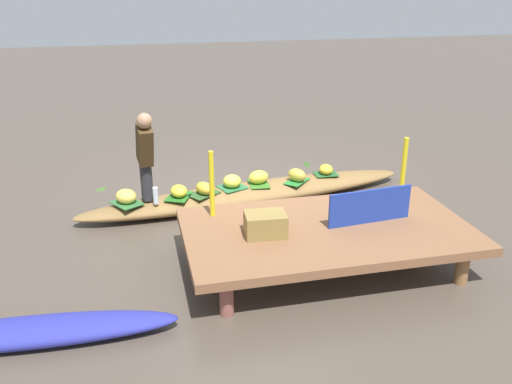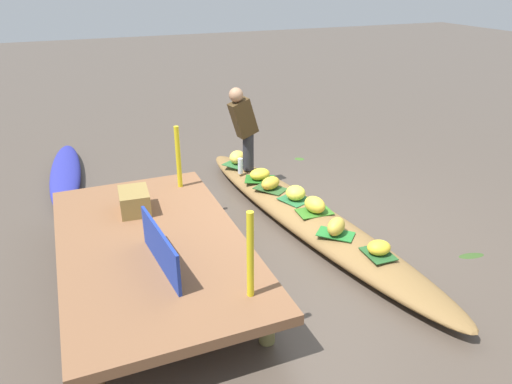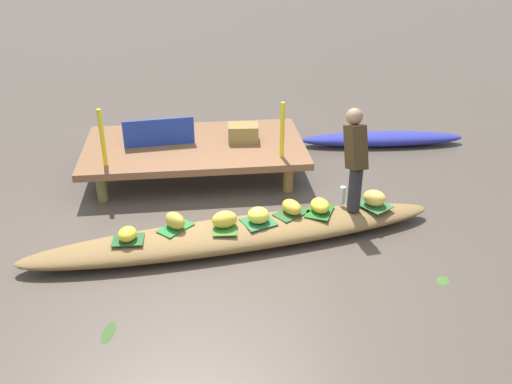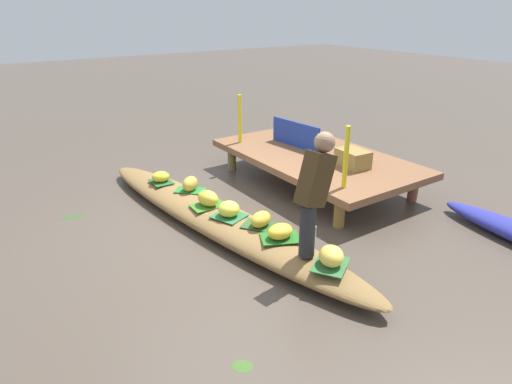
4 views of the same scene
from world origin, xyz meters
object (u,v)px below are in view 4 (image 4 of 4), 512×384
Objects in this scene: banana_bunch_0 at (208,198)px; banana_bunch_6 at (229,209)px; banana_bunch_2 at (190,184)px; banana_bunch_3 at (161,177)px; produce_crate at (353,159)px; banana_bunch_1 at (331,256)px; banana_bunch_5 at (280,231)px; vendor_person at (314,189)px; market_banner at (295,134)px; banana_bunch_4 at (261,219)px; water_bottle at (312,236)px; vendor_boat at (216,218)px.

banana_bunch_6 is (0.40, 0.06, -0.01)m from banana_bunch_0.
banana_bunch_0 is 1.03× the size of banana_bunch_2.
banana_bunch_3 is 1.52m from banana_bunch_6.
banana_bunch_2 is 2.28m from produce_crate.
produce_crate is (1.52, 2.24, 0.27)m from banana_bunch_3.
banana_bunch_1 reaches higher than banana_bunch_5.
market_banner is (-2.40, 1.73, -0.28)m from vendor_person.
vendor_person is at bearing 7.18° from banana_bunch_2.
banana_bunch_1 is 1.06m from banana_bunch_4.
market_banner is (-0.23, 2.00, 0.32)m from banana_bunch_2.
produce_crate is at bearing 102.44° from banana_bunch_4.
banana_bunch_2 is at bearing -178.94° from banana_bunch_6.
banana_bunch_2 reaches higher than banana_bunch_3.
water_bottle is at bearing 17.47° from banana_bunch_6.
banana_bunch_4 is 1.16× the size of banana_bunch_6.
vendor_person is at bearing 179.26° from banana_bunch_1.
banana_bunch_4 is 1.01× the size of banana_bunch_5.
banana_bunch_1 reaches higher than banana_bunch_3.
water_bottle is at bearing 166.01° from banana_bunch_1.
banana_bunch_0 is 0.68× the size of produce_crate.
vendor_boat is 1.79m from banana_bunch_1.
banana_bunch_2 is 1.41m from banana_bunch_4.
market_banner reaches higher than water_bottle.
produce_crate is at bearing 78.57° from banana_bunch_0.
banana_bunch_3 is 0.24× the size of market_banner.
banana_bunch_4 is 0.70m from water_bottle.
banana_bunch_5 is at bearing -67.59° from produce_crate.
banana_bunch_6 reaches higher than banana_bunch_5.
produce_crate reaches higher than banana_bunch_1.
banana_bunch_2 is 2.11m from water_bottle.
banana_bunch_6 is at bearing -167.92° from vendor_person.
produce_crate is at bearing 89.55° from banana_bunch_6.
vendor_boat is 11.32× the size of produce_crate.
banana_bunch_0 reaches higher than banana_bunch_3.
banana_bunch_6 is at bearing -64.25° from market_banner.
water_bottle is (2.07, 0.36, 0.01)m from banana_bunch_2.
vendor_person is 2.82× the size of produce_crate.
banana_bunch_0 is 1.05× the size of banana_bunch_1.
market_banner is at bearing 111.50° from banana_bunch_0.
banana_bunch_5 is at bearing 2.76° from vendor_boat.
banana_bunch_2 reaches higher than banana_bunch_4.
water_bottle is 0.52× the size of produce_crate.
water_bottle is at bearing -57.04° from produce_crate.
banana_bunch_1 is (1.89, 0.31, -0.00)m from banana_bunch_0.
produce_crate is at bearing 112.41° from banana_bunch_5.
banana_bunch_6 is (-1.48, -0.25, -0.00)m from banana_bunch_1.
vendor_person reaches higher than banana_bunch_1.
banana_bunch_2 is at bearing 171.06° from vendor_boat.
banana_bunch_4 is 0.24× the size of vendor_person.
vendor_boat is 4.01× the size of vendor_person.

